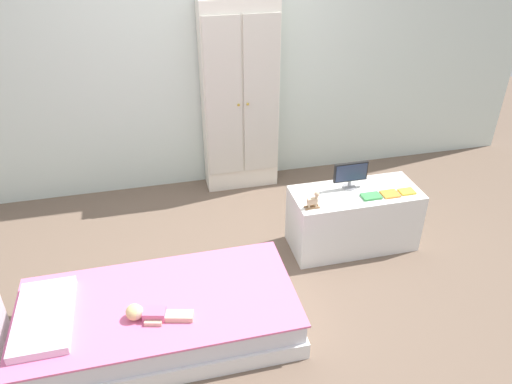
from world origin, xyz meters
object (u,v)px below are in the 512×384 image
at_px(tv_stand, 353,219).
at_px(book_green, 371,196).
at_px(tv_monitor, 351,173).
at_px(book_orange, 390,194).
at_px(wardrobe, 240,99).
at_px(rocking_horse_toy, 314,200).
at_px(book_yellow, 407,192).
at_px(bed, 160,317).
at_px(doll, 147,313).

distance_m(tv_stand, book_green, 0.28).
relative_size(tv_monitor, book_orange, 2.11).
bearing_deg(wardrobe, rocking_horse_toy, -78.71).
xyz_separation_m(book_green, book_yellow, (0.29, 0.00, -0.00)).
bearing_deg(bed, book_green, 16.97).
bearing_deg(tv_stand, rocking_horse_toy, -162.08).
bearing_deg(tv_monitor, bed, -156.41).
distance_m(bed, book_orange, 1.86).
height_order(tv_monitor, rocking_horse_toy, tv_monitor).
xyz_separation_m(tv_monitor, book_yellow, (0.39, -0.17, -0.12)).
height_order(book_green, book_yellow, book_green).
distance_m(doll, book_yellow, 2.06).
distance_m(doll, wardrobe, 2.16).
relative_size(doll, book_yellow, 3.46).
height_order(bed, doll, doll).
xyz_separation_m(tv_stand, book_green, (0.07, -0.09, 0.25)).
height_order(bed, tv_monitor, tv_monitor).
xyz_separation_m(bed, rocking_horse_toy, (1.14, 0.46, 0.41)).
height_order(rocking_horse_toy, book_green, rocking_horse_toy).
relative_size(bed, tv_monitor, 6.44).
bearing_deg(book_orange, tv_stand, 157.15).
relative_size(rocking_horse_toy, book_green, 0.92).
height_order(bed, book_yellow, book_yellow).
bearing_deg(tv_stand, wardrobe, 119.26).
distance_m(tv_stand, book_orange, 0.35).
height_order(bed, tv_stand, tv_stand).
height_order(wardrobe, book_yellow, wardrobe).
xyz_separation_m(bed, book_yellow, (1.89, 0.49, 0.36)).
relative_size(tv_monitor, book_yellow, 2.34).
height_order(wardrobe, book_green, wardrobe).
bearing_deg(rocking_horse_toy, book_yellow, 2.35).
height_order(bed, book_orange, book_orange).
relative_size(doll, wardrobe, 0.23).
bearing_deg(rocking_horse_toy, wardrobe, 101.29).
xyz_separation_m(bed, book_orange, (1.76, 0.49, 0.35)).
relative_size(bed, book_orange, 13.61).
xyz_separation_m(wardrobe, book_yellow, (1.00, -1.24, -0.36)).
distance_m(doll, tv_stand, 1.75).
xyz_separation_m(tv_monitor, rocking_horse_toy, (-0.36, -0.20, -0.06)).
bearing_deg(book_orange, book_yellow, 0.00).
distance_m(bed, book_green, 1.71).
height_order(book_green, book_orange, book_green).
bearing_deg(bed, wardrobe, 62.75).
distance_m(wardrobe, book_orange, 1.56).
bearing_deg(wardrobe, doll, -117.30).
bearing_deg(tv_monitor, rocking_horse_toy, -151.15).
xyz_separation_m(tv_stand, book_orange, (0.22, -0.09, 0.25)).
xyz_separation_m(tv_monitor, book_orange, (0.25, -0.17, -0.12)).
height_order(tv_stand, book_green, book_green).
distance_m(book_green, book_orange, 0.15).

